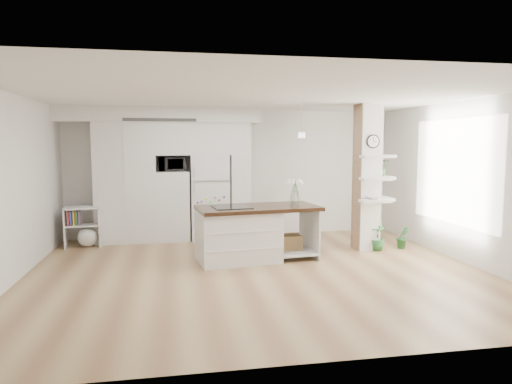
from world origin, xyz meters
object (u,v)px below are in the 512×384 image
(refrigerator, at_px, (210,197))
(floor_plant_a, at_px, (403,237))
(bookshelf, at_px, (84,230))
(kitchen_island, at_px, (245,233))

(refrigerator, xyz_separation_m, floor_plant_a, (3.52, -1.59, -0.65))
(refrigerator, bearing_deg, bookshelf, -171.16)
(bookshelf, bearing_deg, floor_plant_a, -18.75)
(kitchen_island, xyz_separation_m, bookshelf, (-2.89, 1.56, -0.14))
(refrigerator, distance_m, floor_plant_a, 3.92)
(kitchen_island, height_order, floor_plant_a, kitchen_island)
(bookshelf, height_order, floor_plant_a, bookshelf)
(kitchen_island, distance_m, bookshelf, 3.28)
(bookshelf, bearing_deg, refrigerator, 1.56)
(refrigerator, bearing_deg, floor_plant_a, -24.29)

